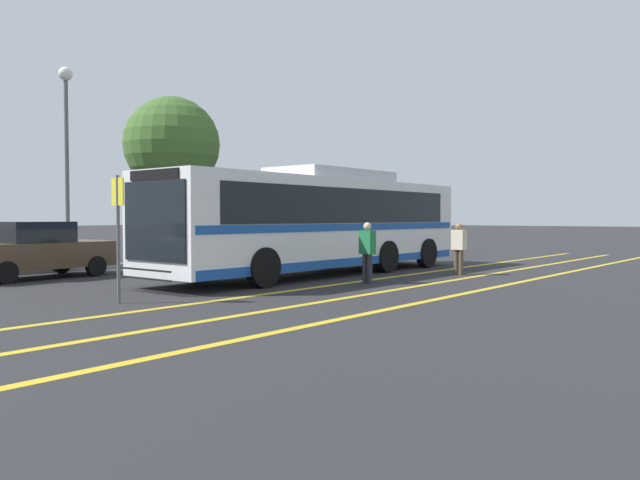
{
  "coord_description": "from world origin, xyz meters",
  "views": [
    {
      "loc": [
        -15.0,
        -12.42,
        1.73
      ],
      "look_at": [
        -0.42,
        -0.34,
        1.04
      ],
      "focal_mm": 35.0,
      "sensor_mm": 36.0,
      "label": 1
    }
  ],
  "objects": [
    {
      "name": "ground_plane",
      "position": [
        0.0,
        0.0,
        0.0
      ],
      "size": [
        220.0,
        220.0,
        0.0
      ],
      "primitive_type": "plane",
      "color": "#262628"
    },
    {
      "name": "lane_strip_0",
      "position": [
        -0.42,
        -2.54,
        0.0
      ],
      "size": [
        31.99,
        0.2,
        0.01
      ],
      "primitive_type": "cube",
      "rotation": [
        0.0,
        0.0,
        1.57
      ],
      "color": "gold",
      "rests_on": "ground_plane"
    },
    {
      "name": "lane_strip_1",
      "position": [
        -0.42,
        -4.34,
        0.0
      ],
      "size": [
        31.99,
        0.2,
        0.01
      ],
      "primitive_type": "cube",
      "rotation": [
        0.0,
        0.0,
        1.57
      ],
      "color": "gold",
      "rests_on": "ground_plane"
    },
    {
      "name": "lane_strip_2",
      "position": [
        -0.42,
        -5.96,
        0.0
      ],
      "size": [
        31.99,
        0.2,
        0.01
      ],
      "primitive_type": "cube",
      "rotation": [
        0.0,
        0.0,
        1.57
      ],
      "color": "gold",
      "rests_on": "ground_plane"
    },
    {
      "name": "curb_strip",
      "position": [
        -0.42,
        6.62,
        0.07
      ],
      "size": [
        39.99,
        0.36,
        0.15
      ],
      "primitive_type": "cube",
      "color": "#99999E",
      "rests_on": "ground_plane"
    },
    {
      "name": "transit_bus",
      "position": [
        -0.4,
        -0.34,
        1.64
      ],
      "size": [
        12.32,
        2.81,
        3.2
      ],
      "rotation": [
        0.0,
        0.0,
        1.58
      ],
      "color": "white",
      "rests_on": "ground_plane"
    },
    {
      "name": "parked_car_1",
      "position": [
        -6.55,
        5.11,
        0.8
      ],
      "size": [
        4.45,
        2.23,
        1.61
      ],
      "rotation": [
        0.0,
        0.0,
        -1.5
      ],
      "color": "#4C3823",
      "rests_on": "ground_plane"
    },
    {
      "name": "pedestrian_0",
      "position": [
        -1.72,
        -3.03,
        0.91
      ],
      "size": [
        0.29,
        0.45,
        1.6
      ],
      "rotation": [
        0.0,
        0.0,
        1.4
      ],
      "color": "#2D2D33",
      "rests_on": "ground_plane"
    },
    {
      "name": "pedestrian_1",
      "position": [
        2.11,
        -3.68,
        0.88
      ],
      "size": [
        0.28,
        0.45,
        1.56
      ],
      "rotation": [
        0.0,
        0.0,
        1.43
      ],
      "color": "brown",
      "rests_on": "ground_plane"
    },
    {
      "name": "bus_stop_sign",
      "position": [
        -7.95,
        -1.31,
        1.62
      ],
      "size": [
        0.07,
        0.4,
        2.58
      ],
      "rotation": [
        0.0,
        0.0,
        1.58
      ],
      "color": "#59595E",
      "rests_on": "ground_plane"
    },
    {
      "name": "street_lamp",
      "position": [
        -3.99,
        8.02,
        4.78
      ],
      "size": [
        0.47,
        0.47,
        6.89
      ],
      "color": "#59595E",
      "rests_on": "ground_plane"
    },
    {
      "name": "tree_0",
      "position": [
        0.6,
        8.26,
        4.65
      ],
      "size": [
        3.84,
        3.84,
        6.59
      ],
      "color": "#513823",
      "rests_on": "ground_plane"
    }
  ]
}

